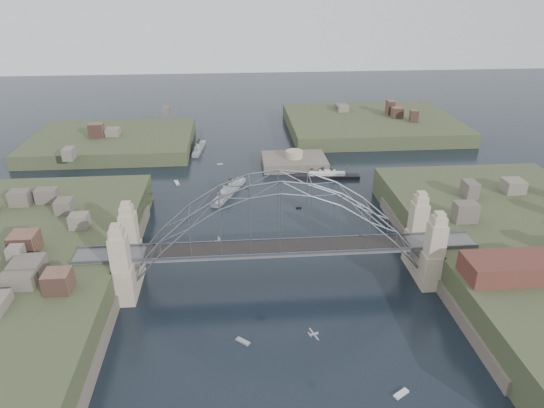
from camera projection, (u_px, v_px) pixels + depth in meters
The scene contains 21 objects.
ground at pixel (279, 281), 105.99m from camera, with size 500.00×500.00×0.00m, color black.
bridge at pixel (279, 231), 100.75m from camera, with size 84.00×13.80×24.60m.
shore_west at pixel (3, 286), 100.89m from camera, with size 50.50×90.00×12.00m.
shore_east at pixel (533, 261), 109.42m from camera, with size 50.50×90.00×12.00m.
headland_nw at pixel (113, 146), 187.37m from camera, with size 60.00×45.00×9.00m, color #394227.
headland_ne at pixel (371, 128), 208.60m from camera, with size 70.00×55.00×9.50m, color #394227.
fort_island at pixel (294, 166), 170.16m from camera, with size 22.00×16.00×9.40m.
wharf_shed at pixel (517, 267), 92.38m from camera, with size 20.00×8.00×4.00m, color #592D26.
finger_pier at pixel (521, 359), 83.34m from camera, with size 4.00×22.00×1.40m, color #555658.
naval_cruiser_near at pixel (229, 191), 147.65m from camera, with size 10.65×20.11×6.20m.
naval_cruiser_far at pixel (199, 148), 184.44m from camera, with size 4.45×16.96×5.67m.
ocean_liner at pixel (327, 176), 159.10m from camera, with size 21.26×4.87×5.17m.
aeroplane at pixel (313, 334), 81.83m from camera, with size 1.83×3.18×0.47m.
small_boat_a at pixel (219, 239), 120.70m from camera, with size 2.20×1.14×2.38m.
small_boat_b at pixel (299, 208), 138.88m from camera, with size 1.56×0.55×0.45m.
small_boat_c at pixel (243, 341), 88.18m from camera, with size 2.69×2.50×0.45m.
small_boat_d at pixel (361, 206), 139.87m from camera, with size 1.96×2.32×1.43m.
small_boat_e at pixel (177, 183), 155.35m from camera, with size 2.26×3.87×1.43m.
small_boat_f at pixel (245, 187), 152.19m from camera, with size 1.58×0.71×0.45m.
small_boat_g at pixel (401, 394), 77.15m from camera, with size 2.84×2.22×0.45m.
small_boat_h at pixel (220, 164), 170.77m from camera, with size 2.13×1.30×0.45m.
Camera 1 is at (-8.77, -88.40, 60.20)m, focal length 32.23 mm.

